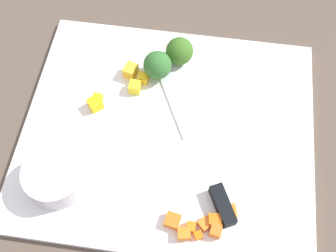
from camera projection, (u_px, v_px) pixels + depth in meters
name	position (u px, v px, depth m)	size (l,w,h in m)	color
ground_plane	(168.00, 133.00, 0.62)	(4.00, 4.00, 0.00)	brown
cutting_board	(168.00, 131.00, 0.61)	(0.43, 0.37, 0.01)	white
prep_bowl	(55.00, 176.00, 0.55)	(0.08, 0.08, 0.04)	#BAB5BC
chef_knife	(204.00, 159.00, 0.58)	(0.15, 0.28, 0.02)	silver
carrot_dice_0	(173.00, 221.00, 0.54)	(0.02, 0.02, 0.01)	orange
carrot_dice_1	(205.00, 224.00, 0.54)	(0.01, 0.02, 0.01)	orange
carrot_dice_2	(184.00, 234.00, 0.53)	(0.02, 0.02, 0.01)	orange
carrot_dice_3	(198.00, 235.00, 0.53)	(0.01, 0.01, 0.01)	orange
carrot_dice_4	(216.00, 231.00, 0.53)	(0.01, 0.02, 0.02)	orange
carrot_dice_5	(191.00, 227.00, 0.54)	(0.01, 0.01, 0.01)	orange
carrot_dice_6	(229.00, 213.00, 0.54)	(0.02, 0.02, 0.02)	orange
carrot_dice_7	(215.00, 220.00, 0.54)	(0.01, 0.02, 0.02)	orange
pepper_dice_0	(95.00, 104.00, 0.62)	(0.02, 0.02, 0.02)	yellow
pepper_dice_1	(98.00, 98.00, 0.63)	(0.01, 0.01, 0.01)	yellow
pepper_dice_2	(135.00, 87.00, 0.63)	(0.02, 0.02, 0.02)	yellow
pepper_dice_3	(131.00, 71.00, 0.65)	(0.02, 0.02, 0.02)	yellow
pepper_dice_4	(143.00, 78.00, 0.64)	(0.02, 0.02, 0.01)	yellow
broccoli_floret_0	(157.00, 65.00, 0.63)	(0.04, 0.04, 0.05)	#90C159
broccoli_floret_1	(180.00, 51.00, 0.65)	(0.04, 0.04, 0.04)	#8EBB65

